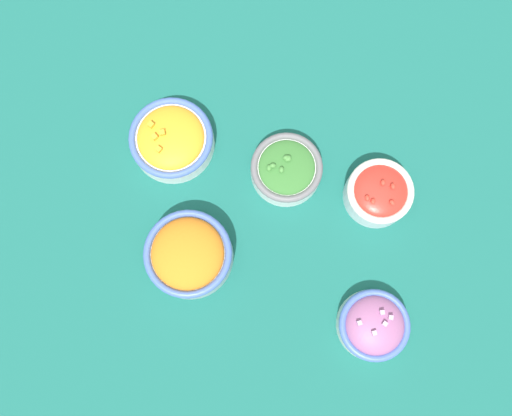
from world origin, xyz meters
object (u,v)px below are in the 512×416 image
at_px(bowl_broccoli, 286,169).
at_px(bowl_squash, 172,139).
at_px(bowl_cherry_tomatoes, 379,193).
at_px(bowl_carrots, 189,254).
at_px(bowl_red_onion, 374,325).

xyz_separation_m(bowl_broccoli, bowl_squash, (0.20, -0.02, 0.00)).
relative_size(bowl_cherry_tomatoes, bowl_carrots, 0.78).
bearing_deg(bowl_red_onion, bowl_cherry_tomatoes, -85.31).
bearing_deg(bowl_cherry_tomatoes, bowl_carrots, 26.99).
relative_size(bowl_broccoli, bowl_carrots, 0.85).
xyz_separation_m(bowl_squash, bowl_red_onion, (-0.38, 0.26, -0.00)).
bearing_deg(bowl_carrots, bowl_red_onion, 168.06).
xyz_separation_m(bowl_carrots, bowl_squash, (0.07, -0.19, -0.01)).
xyz_separation_m(bowl_broccoli, bowl_red_onion, (-0.18, 0.24, -0.00)).
distance_m(bowl_broccoli, bowl_squash, 0.21).
height_order(bowl_cherry_tomatoes, bowl_broccoli, bowl_cherry_tomatoes).
height_order(bowl_cherry_tomatoes, bowl_red_onion, bowl_cherry_tomatoes).
relative_size(bowl_cherry_tomatoes, bowl_broccoli, 0.91).
height_order(bowl_cherry_tomatoes, bowl_squash, bowl_cherry_tomatoes).
bearing_deg(bowl_red_onion, bowl_broccoli, -53.19).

